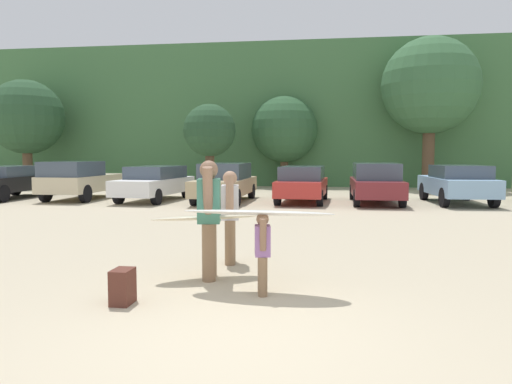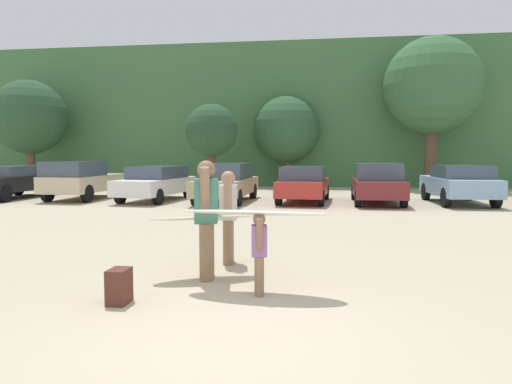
% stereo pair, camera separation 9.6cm
% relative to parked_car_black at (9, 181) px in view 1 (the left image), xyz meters
% --- Properties ---
extents(ground_plane, '(120.00, 120.00, 0.00)m').
position_rel_parked_car_black_xyz_m(ground_plane, '(12.38, -14.21, -0.77)').
color(ground_plane, '#C1B293').
extents(hillside_ridge, '(108.00, 12.00, 8.37)m').
position_rel_parked_car_black_xyz_m(hillside_ridge, '(12.38, 15.38, 3.42)').
color(hillside_ridge, '#427042').
rests_on(hillside_ridge, ground_plane).
extents(tree_left, '(4.20, 4.20, 6.08)m').
position_rel_parked_car_black_xyz_m(tree_left, '(-3.60, 6.86, 3.19)').
color(tree_left, brown).
rests_on(tree_left, ground_plane).
extents(tree_far_right, '(2.76, 2.76, 4.51)m').
position_rel_parked_car_black_xyz_m(tree_far_right, '(7.23, 6.23, 2.32)').
color(tree_far_right, brown).
rests_on(tree_far_right, ground_plane).
extents(tree_center_right, '(3.74, 3.74, 5.15)m').
position_rel_parked_car_black_xyz_m(tree_center_right, '(10.95, 8.78, 2.50)').
color(tree_center_right, brown).
rests_on(tree_center_right, ground_plane).
extents(tree_center, '(5.04, 5.04, 7.97)m').
position_rel_parked_car_black_xyz_m(tree_center, '(18.65, 7.88, 4.65)').
color(tree_center, brown).
rests_on(tree_center, ground_plane).
extents(parked_car_black, '(1.79, 4.72, 1.39)m').
position_rel_parked_car_black_xyz_m(parked_car_black, '(0.00, 0.00, 0.00)').
color(parked_car_black, black).
rests_on(parked_car_black, ground_plane).
extents(parked_car_champagne, '(1.98, 4.28, 1.60)m').
position_rel_parked_car_black_xyz_m(parked_car_champagne, '(3.21, -0.03, 0.08)').
color(parked_car_champagne, beige).
rests_on(parked_car_champagne, ground_plane).
extents(parked_car_white, '(2.16, 4.67, 1.40)m').
position_rel_parked_car_black_xyz_m(parked_car_white, '(6.43, 0.02, -0.01)').
color(parked_car_white, white).
rests_on(parked_car_white, ground_plane).
extents(parked_car_tan, '(1.89, 4.80, 1.53)m').
position_rel_parked_car_black_xyz_m(parked_car_tan, '(9.35, -0.05, 0.03)').
color(parked_car_tan, tan).
rests_on(parked_car_tan, ground_plane).
extents(parked_car_red, '(1.96, 4.21, 1.42)m').
position_rel_parked_car_black_xyz_m(parked_car_red, '(12.40, 0.13, -0.02)').
color(parked_car_red, '#B72D28').
rests_on(parked_car_red, ground_plane).
extents(parked_car_maroon, '(1.82, 4.33, 1.55)m').
position_rel_parked_car_black_xyz_m(parked_car_maroon, '(15.21, 0.17, 0.05)').
color(parked_car_maroon, maroon).
rests_on(parked_car_maroon, ground_plane).
extents(parked_car_sky_blue, '(2.12, 4.44, 1.47)m').
position_rel_parked_car_black_xyz_m(parked_car_sky_blue, '(18.26, 0.42, 0.02)').
color(parked_car_sky_blue, '#84ADD1').
rests_on(parked_car_sky_blue, ground_plane).
extents(person_adult, '(0.40, 0.77, 1.81)m').
position_rel_parked_car_black_xyz_m(person_adult, '(11.55, -11.84, 0.25)').
color(person_adult, '#8C6B4C').
rests_on(person_adult, ground_plane).
extents(person_child, '(0.25, 0.47, 1.12)m').
position_rel_parked_car_black_xyz_m(person_child, '(12.46, -12.57, -0.14)').
color(person_child, '#8C6B4C').
rests_on(person_child, ground_plane).
extents(person_companion, '(0.36, 0.70, 1.62)m').
position_rel_parked_car_black_xyz_m(person_companion, '(11.66, -10.76, 0.14)').
color(person_companion, '#8C6B4C').
rests_on(person_companion, ground_plane).
extents(surfboard_cream, '(1.75, 1.16, 0.14)m').
position_rel_parked_car_black_xyz_m(surfboard_cream, '(11.47, -11.72, 0.15)').
color(surfboard_cream, beige).
extents(surfboard_white, '(2.15, 0.70, 0.15)m').
position_rel_parked_car_black_xyz_m(surfboard_white, '(12.38, -12.43, 0.33)').
color(surfboard_white, white).
extents(backpack_dropped, '(0.24, 0.34, 0.45)m').
position_rel_parked_car_black_xyz_m(backpack_dropped, '(10.75, -13.26, -0.54)').
color(backpack_dropped, '#592D23').
rests_on(backpack_dropped, ground_plane).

